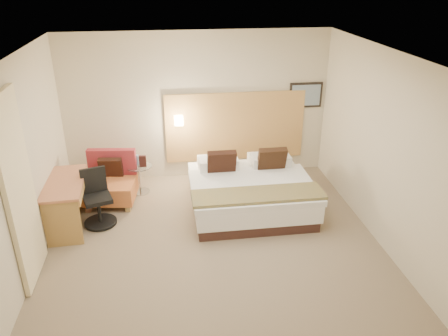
{
  "coord_description": "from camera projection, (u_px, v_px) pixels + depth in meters",
  "views": [
    {
      "loc": [
        -0.57,
        -5.15,
        3.67
      ],
      "look_at": [
        0.23,
        0.6,
        0.98
      ],
      "focal_mm": 35.0,
      "sensor_mm": 36.0,
      "label": 1
    }
  ],
  "objects": [
    {
      "name": "floor",
      "position": [
        214.0,
        249.0,
        6.25
      ],
      "size": [
        4.8,
        5.0,
        0.02
      ],
      "primitive_type": "cube",
      "color": "#806E56",
      "rests_on": "ground"
    },
    {
      "name": "ceiling",
      "position": [
        212.0,
        56.0,
        5.11
      ],
      "size": [
        4.8,
        5.0,
        0.02
      ],
      "primitive_type": "cube",
      "color": "white",
      "rests_on": "floor"
    },
    {
      "name": "wall_back",
      "position": [
        197.0,
        107.0,
        7.93
      ],
      "size": [
        4.8,
        0.02,
        2.7
      ],
      "primitive_type": "cube",
      "color": "beige",
      "rests_on": "floor"
    },
    {
      "name": "wall_front",
      "position": [
        250.0,
        292.0,
        3.42
      ],
      "size": [
        4.8,
        0.02,
        2.7
      ],
      "primitive_type": "cube",
      "color": "beige",
      "rests_on": "floor"
    },
    {
      "name": "wall_left",
      "position": [
        19.0,
        173.0,
        5.38
      ],
      "size": [
        0.02,
        5.0,
        2.7
      ],
      "primitive_type": "cube",
      "color": "beige",
      "rests_on": "floor"
    },
    {
      "name": "wall_right",
      "position": [
        388.0,
        153.0,
        5.98
      ],
      "size": [
        0.02,
        5.0,
        2.7
      ],
      "primitive_type": "cube",
      "color": "beige",
      "rests_on": "floor"
    },
    {
      "name": "headboard_panel",
      "position": [
        235.0,
        126.0,
        8.15
      ],
      "size": [
        2.6,
        0.04,
        1.3
      ],
      "primitive_type": "cube",
      "color": "tan",
      "rests_on": "wall_back"
    },
    {
      "name": "art_frame",
      "position": [
        306.0,
        95.0,
        8.09
      ],
      "size": [
        0.62,
        0.03,
        0.47
      ],
      "primitive_type": "cube",
      "color": "black",
      "rests_on": "wall_back"
    },
    {
      "name": "art_canvas",
      "position": [
        306.0,
        95.0,
        8.08
      ],
      "size": [
        0.54,
        0.01,
        0.39
      ],
      "primitive_type": "cube",
      "color": "#748CA0",
      "rests_on": "wall_back"
    },
    {
      "name": "lamp_arm",
      "position": [
        179.0,
        120.0,
        7.89
      ],
      "size": [
        0.02,
        0.12,
        0.02
      ],
      "primitive_type": "cylinder",
      "rotation": [
        1.57,
        0.0,
        0.0
      ],
      "color": "silver",
      "rests_on": "wall_back"
    },
    {
      "name": "lamp_shade",
      "position": [
        179.0,
        121.0,
        7.84
      ],
      "size": [
        0.15,
        0.15,
        0.15
      ],
      "primitive_type": "cube",
      "color": "#F7E6C1",
      "rests_on": "wall_back"
    },
    {
      "name": "curtain",
      "position": [
        20.0,
        192.0,
        5.21
      ],
      "size": [
        0.06,
        0.9,
        2.42
      ],
      "primitive_type": "cube",
      "color": "beige",
      "rests_on": "wall_left"
    },
    {
      "name": "bottle_a",
      "position": [
        135.0,
        161.0,
        7.55
      ],
      "size": [
        0.06,
        0.06,
        0.19
      ],
      "primitive_type": "cylinder",
      "rotation": [
        0.0,
        0.0,
        -0.06
      ],
      "color": "#9CD3F2",
      "rests_on": "side_table"
    },
    {
      "name": "bottle_b",
      "position": [
        138.0,
        160.0,
        7.59
      ],
      "size": [
        0.06,
        0.06,
        0.19
      ],
      "primitive_type": "cylinder",
      "rotation": [
        0.0,
        0.0,
        -0.06
      ],
      "color": "#81A7C7",
      "rests_on": "side_table"
    },
    {
      "name": "menu_folder",
      "position": [
        143.0,
        161.0,
        7.52
      ],
      "size": [
        0.12,
        0.05,
        0.2
      ],
      "primitive_type": "cube",
      "rotation": [
        0.0,
        0.0,
        -0.06
      ],
      "color": "#331714",
      "rests_on": "side_table"
    },
    {
      "name": "bed",
      "position": [
        249.0,
        190.0,
        7.2
      ],
      "size": [
        1.99,
        1.9,
        0.95
      ],
      "color": "#38201C",
      "rests_on": "floor"
    },
    {
      "name": "lounge_chair",
      "position": [
        111.0,
        183.0,
        7.37
      ],
      "size": [
        0.89,
        0.81,
        0.86
      ],
      "color": "#BD7759",
      "rests_on": "floor"
    },
    {
      "name": "side_table",
      "position": [
        140.0,
        178.0,
        7.69
      ],
      "size": [
        0.49,
        0.49,
        0.52
      ],
      "color": "silver",
      "rests_on": "floor"
    },
    {
      "name": "desk",
      "position": [
        67.0,
        191.0,
        6.57
      ],
      "size": [
        0.61,
        1.23,
        0.76
      ],
      "color": "#B66A47",
      "rests_on": "floor"
    },
    {
      "name": "desk_chair",
      "position": [
        98.0,
        202.0,
        6.73
      ],
      "size": [
        0.62,
        0.62,
        0.88
      ],
      "color": "black",
      "rests_on": "floor"
    }
  ]
}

